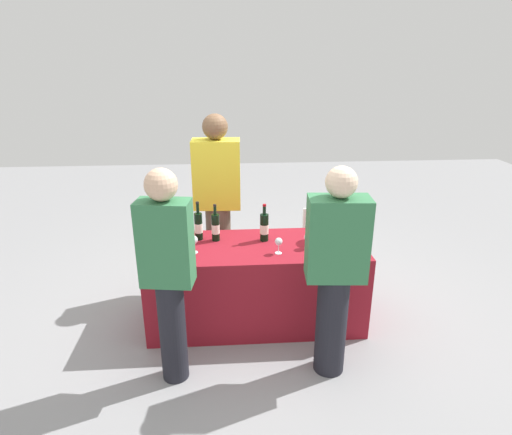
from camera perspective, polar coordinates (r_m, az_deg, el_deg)
ground_plane at (r=3.96m, az=0.00°, el=-13.30°), size 12.00×12.00×0.00m
tasting_table at (r=3.77m, az=0.00°, el=-8.73°), size 1.82×0.72×0.72m
wine_bottle_0 at (r=3.71m, az=-7.65°, el=-1.13°), size 0.07×0.07×0.34m
wine_bottle_1 at (r=3.68m, az=-5.40°, el=-1.28°), size 0.07×0.07×0.33m
wine_bottle_2 at (r=3.66m, az=1.10°, el=-1.29°), size 0.07×0.07×0.33m
wine_bottle_3 at (r=3.81m, az=10.68°, el=-0.97°), size 0.07×0.07×0.31m
wine_glass_0 at (r=3.42m, az=-10.46°, el=-3.53°), size 0.07×0.07×0.15m
wine_glass_1 at (r=3.47m, az=-8.34°, el=-3.06°), size 0.07×0.07×0.15m
wine_glass_2 at (r=3.43m, az=3.03°, el=-3.30°), size 0.06×0.06×0.13m
wine_glass_3 at (r=3.54m, az=6.99°, el=-2.70°), size 0.07×0.07×0.13m
ice_bucket at (r=3.70m, az=9.01°, el=-1.86°), size 0.20×0.20×0.18m
server_pouring at (r=4.11m, az=-5.15°, el=2.44°), size 0.45×0.26×1.74m
guest_0 at (r=2.95m, az=-11.63°, el=-6.99°), size 0.37×0.24×1.57m
guest_1 at (r=3.03m, az=10.48°, el=-6.73°), size 0.43×0.26×1.57m
menu_board at (r=4.75m, az=9.08°, el=-2.66°), size 0.50×0.11×0.71m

